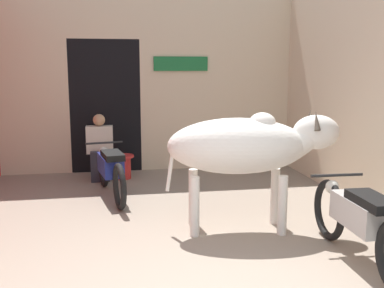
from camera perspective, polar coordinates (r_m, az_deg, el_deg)
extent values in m
cube|color=beige|center=(8.49, -5.71, 16.21)|extent=(5.41, 0.18, 0.94)
cube|color=beige|center=(8.56, -19.50, 4.41)|extent=(1.27, 0.18, 2.42)
cube|color=beige|center=(8.65, 2.95, 5.00)|extent=(2.86, 0.18, 2.42)
cube|color=black|center=(8.80, -10.89, 4.92)|extent=(1.28, 0.90, 2.42)
cube|color=#196633|center=(8.39, -1.43, 10.15)|extent=(1.00, 0.03, 0.26)
cube|color=beige|center=(6.64, 21.43, 7.00)|extent=(0.18, 5.27, 3.35)
ellipsoid|color=silver|center=(5.23, 5.78, -0.24)|extent=(1.70, 0.89, 0.65)
ellipsoid|color=silver|center=(5.24, 8.92, 2.67)|extent=(0.34, 0.31, 0.24)
cylinder|color=silver|center=(5.38, 13.71, 0.37)|extent=(0.47, 0.36, 0.43)
ellipsoid|color=silver|center=(5.41, 15.48, 1.45)|extent=(0.58, 0.41, 0.40)
cylinder|color=silver|center=(5.22, -2.71, -2.68)|extent=(0.14, 0.06, 0.63)
cylinder|color=silver|center=(5.65, 10.50, -6.52)|extent=(0.11, 0.11, 0.70)
cylinder|color=silver|center=(5.30, 11.41, -7.64)|extent=(0.11, 0.11, 0.70)
cylinder|color=silver|center=(5.52, 0.14, -6.76)|extent=(0.11, 0.11, 0.70)
cylinder|color=silver|center=(5.16, 0.34, -7.94)|extent=(0.11, 0.11, 0.70)
cone|color=#473D33|center=(5.52, 14.65, 3.22)|extent=(0.09, 0.17, 0.24)
cone|color=#473D33|center=(5.25, 15.55, 2.87)|extent=(0.09, 0.17, 0.24)
torus|color=black|center=(5.30, 16.98, -7.99)|extent=(0.10, 0.68, 0.68)
cube|color=#9E9993|center=(4.68, 20.56, -8.21)|extent=(0.30, 0.74, 0.28)
cube|color=black|center=(4.46, 21.93, -6.74)|extent=(0.28, 0.59, 0.09)
cylinder|color=black|center=(5.06, 17.92, -3.79)|extent=(0.58, 0.05, 0.03)
sphere|color=silver|center=(5.17, 17.38, -5.22)|extent=(0.15, 0.15, 0.15)
torus|color=black|center=(6.17, -9.20, -5.36)|extent=(0.20, 0.65, 0.64)
torus|color=black|center=(7.42, -11.17, -2.88)|extent=(0.20, 0.65, 0.64)
cube|color=navy|center=(6.76, -10.32, -2.62)|extent=(0.41, 0.75, 0.28)
cube|color=black|center=(6.53, -10.07, -1.42)|extent=(0.36, 0.61, 0.09)
cylinder|color=black|center=(7.20, -11.10, 0.15)|extent=(0.58, 0.14, 0.03)
sphere|color=silver|center=(7.32, -11.18, -0.93)|extent=(0.15, 0.15, 0.15)
cube|color=#282833|center=(7.76, -11.56, -3.21)|extent=(0.31, 0.14, 0.41)
cube|color=#282833|center=(7.80, -11.60, -1.22)|extent=(0.31, 0.32, 0.11)
cube|color=beige|center=(7.83, -11.65, 0.56)|extent=(0.45, 0.20, 0.47)
sphere|color=tan|center=(7.78, -11.73, 3.00)|extent=(0.20, 0.20, 0.20)
cylinder|color=red|center=(7.91, -8.73, -3.00)|extent=(0.26, 0.26, 0.38)
cylinder|color=red|center=(7.87, -8.76, -1.53)|extent=(0.38, 0.38, 0.04)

